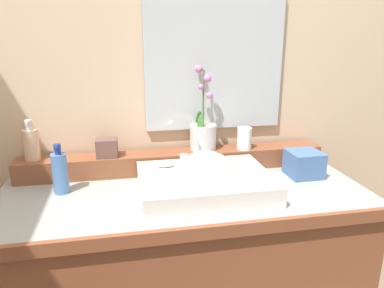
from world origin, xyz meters
TOP-DOWN VIEW (x-y plane):
  - wall_back at (0.00, 0.39)m, footprint 3.21×0.20m
  - back_ledge at (0.00, 0.21)m, footprint 1.29×0.12m
  - sink_basin at (0.07, -0.05)m, footprint 0.48×0.37m
  - soap_bar at (-0.06, 0.06)m, footprint 0.07×0.04m
  - potted_plant at (0.12, 0.23)m, footprint 0.11×0.11m
  - soap_dispenser at (-0.57, 0.22)m, footprint 0.06×0.06m
  - tumbler_cup at (0.30, 0.19)m, footprint 0.06×0.06m
  - trinket_box at (-0.28, 0.20)m, footprint 0.09×0.07m
  - lotion_bottle at (-0.45, 0.06)m, footprint 0.06×0.06m
  - tissue_box at (0.51, 0.05)m, footprint 0.13×0.13m
  - mirror at (0.18, 0.28)m, footprint 0.60×0.02m

SIDE VIEW (x-z plane):
  - sink_basin at x=0.07m, z-range 0.79..1.07m
  - back_ledge at x=0.00m, z-range 0.89..0.98m
  - tissue_box at x=0.51m, z-range 0.89..1.00m
  - lotion_bottle at x=-0.45m, z-range 0.88..1.07m
  - soap_bar at x=-0.06m, z-range 0.97..0.99m
  - trinket_box at x=-0.28m, z-range 0.98..1.05m
  - tumbler_cup at x=0.30m, z-range 0.98..1.07m
  - soap_dispenser at x=-0.57m, z-range 0.96..1.13m
  - potted_plant at x=0.12m, z-range 0.88..1.23m
  - wall_back at x=0.00m, z-range 0.00..2.58m
  - mirror at x=0.18m, z-range 1.06..1.63m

